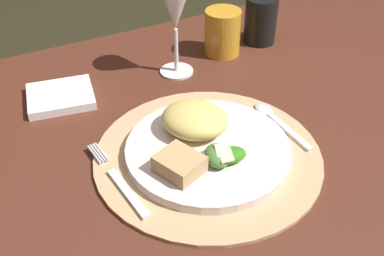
{
  "coord_description": "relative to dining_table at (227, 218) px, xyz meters",
  "views": [
    {
      "loc": [
        -0.32,
        -0.47,
        1.2
      ],
      "look_at": [
        -0.06,
        0.02,
        0.78
      ],
      "focal_mm": 42.88,
      "sensor_mm": 36.0,
      "label": 1
    }
  ],
  "objects": [
    {
      "name": "dining_table",
      "position": [
        0.0,
        0.0,
        0.0
      ],
      "size": [
        1.36,
        0.85,
        0.76
      ],
      "color": "#4E2619",
      "rests_on": "ground"
    },
    {
      "name": "placemat",
      "position": [
        -0.06,
        -0.03,
        0.2
      ],
      "size": [
        0.34,
        0.34,
        0.01
      ],
      "primitive_type": "cylinder",
      "color": "tan",
      "rests_on": "dining_table"
    },
    {
      "name": "dinner_plate",
      "position": [
        -0.06,
        -0.03,
        0.21
      ],
      "size": [
        0.24,
        0.24,
        0.01
      ],
      "primitive_type": "cylinder",
      "color": "silver",
      "rests_on": "placemat"
    },
    {
      "name": "pasta_serving",
      "position": [
        -0.06,
        0.02,
        0.24
      ],
      "size": [
        0.13,
        0.14,
        0.04
      ],
      "primitive_type": "ellipsoid",
      "rotation": [
        0.0,
        0.0,
        5.4
      ],
      "color": "#DDC467",
      "rests_on": "dinner_plate"
    },
    {
      "name": "salad_greens",
      "position": [
        -0.06,
        -0.06,
        0.23
      ],
      "size": [
        0.07,
        0.06,
        0.03
      ],
      "color": "#307819",
      "rests_on": "dinner_plate"
    },
    {
      "name": "bread_piece",
      "position": [
        -0.12,
        -0.06,
        0.23
      ],
      "size": [
        0.07,
        0.07,
        0.02
      ],
      "primitive_type": "cube",
      "rotation": [
        0.0,
        0.0,
        5.08
      ],
      "color": "tan",
      "rests_on": "dinner_plate"
    },
    {
      "name": "fork",
      "position": [
        -0.2,
        -0.02,
        0.2
      ],
      "size": [
        0.03,
        0.17,
        0.0
      ],
      "color": "silver",
      "rests_on": "placemat"
    },
    {
      "name": "spoon",
      "position": [
        0.08,
        -0.0,
        0.2
      ],
      "size": [
        0.02,
        0.14,
        0.01
      ],
      "color": "silver",
      "rests_on": "placemat"
    },
    {
      "name": "napkin",
      "position": [
        -0.21,
        0.22,
        0.2
      ],
      "size": [
        0.13,
        0.12,
        0.02
      ],
      "primitive_type": "cube",
      "rotation": [
        0.0,
        0.0,
        -0.18
      ],
      "color": "white",
      "rests_on": "dining_table"
    },
    {
      "name": "wine_glass",
      "position": [
        0.01,
        0.22,
        0.32
      ],
      "size": [
        0.06,
        0.06,
        0.18
      ],
      "color": "silver",
      "rests_on": "dining_table"
    },
    {
      "name": "amber_tumbler",
      "position": [
        0.13,
        0.24,
        0.24
      ],
      "size": [
        0.07,
        0.07,
        0.09
      ],
      "primitive_type": "cylinder",
      "color": "gold",
      "rests_on": "dining_table"
    },
    {
      "name": "dark_tumbler",
      "position": [
        0.22,
        0.25,
        0.24
      ],
      "size": [
        0.07,
        0.07,
        0.1
      ],
      "primitive_type": "cylinder",
      "color": "black",
      "rests_on": "dining_table"
    }
  ]
}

